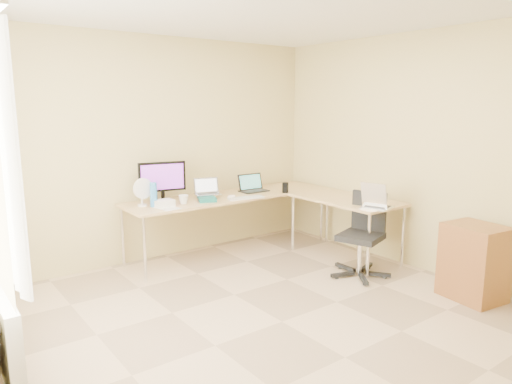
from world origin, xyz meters
TOP-DOWN VIEW (x-y plane):
  - floor at (0.00, 0.00)m, footprint 4.50×4.50m
  - ceiling at (0.00, 0.00)m, footprint 4.50×4.50m
  - wall_back at (0.00, 2.25)m, footprint 4.50×0.00m
  - wall_right at (2.10, 0.00)m, footprint 0.00×4.50m
  - desk_main at (0.72, 1.85)m, footprint 2.65×0.70m
  - desk_return at (1.70, 0.85)m, footprint 0.70×1.30m
  - monitor at (-0.11, 1.99)m, footprint 0.56×0.28m
  - book_stack at (0.32, 1.73)m, footprint 0.28×0.32m
  - laptop_center at (0.40, 1.84)m, footprint 0.35×0.30m
  - laptop_black at (1.09, 1.86)m, footprint 0.36×0.27m
  - keyboard at (0.74, 1.55)m, footprint 0.44×0.23m
  - mouse at (0.63, 1.69)m, footprint 0.12×0.08m
  - mug at (0.01, 1.73)m, footprint 0.13×0.13m
  - cd_stack at (0.29, 1.78)m, footprint 0.13×0.13m
  - water_bottle at (-0.31, 1.79)m, footprint 0.08×0.08m
  - papers at (-0.23, 1.64)m, footprint 0.22×0.28m
  - white_box at (-0.22, 1.74)m, footprint 0.21×0.16m
  - desk_fan at (-0.40, 1.91)m, footprint 0.25×0.25m
  - black_cup at (1.35, 1.55)m, footprint 0.10×0.10m
  - laptop_return at (1.58, 0.30)m, footprint 0.41×0.36m
  - office_chair at (1.37, 0.34)m, footprint 0.68×0.68m
  - cabinet at (1.77, -0.71)m, footprint 0.49×0.57m
  - radiator at (-2.03, 0.40)m, footprint 0.09×0.80m

SIDE VIEW (x-z plane):
  - floor at x=0.00m, z-range 0.00..0.00m
  - radiator at x=-2.03m, z-range 0.07..0.62m
  - cabinet at x=1.77m, z-range 0.00..0.72m
  - desk_main at x=0.72m, z-range 0.00..0.73m
  - desk_return at x=1.70m, z-range 0.00..0.73m
  - office_chair at x=1.37m, z-range 0.05..0.95m
  - papers at x=-0.23m, z-range 0.73..0.74m
  - keyboard at x=0.74m, z-range 0.73..0.75m
  - cd_stack at x=0.29m, z-range 0.73..0.76m
  - mouse at x=0.63m, z-range 0.73..0.77m
  - book_stack at x=0.32m, z-range 0.73..0.77m
  - white_box at x=-0.22m, z-range 0.73..0.80m
  - mug at x=0.01m, z-range 0.73..0.83m
  - black_cup at x=1.35m, z-range 0.73..0.86m
  - laptop_black at x=1.09m, z-range 0.73..0.95m
  - laptop_return at x=1.58m, z-range 0.73..0.96m
  - water_bottle at x=-0.31m, z-range 0.73..1.00m
  - laptop_center at x=0.40m, z-range 0.77..0.96m
  - desk_fan at x=-0.40m, z-range 0.73..1.01m
  - monitor at x=-0.11m, z-range 0.73..1.19m
  - wall_back at x=0.00m, z-range -0.95..3.55m
  - wall_right at x=2.10m, z-range -0.95..3.55m
  - ceiling at x=0.00m, z-range 2.60..2.60m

